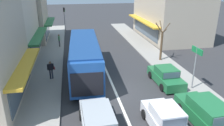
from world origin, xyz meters
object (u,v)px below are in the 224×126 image
(city_bus, at_px, (85,55))
(pedestrian_browsing_midblock, at_px, (59,40))
(parked_sedan_kerb_second, at_px, (166,76))
(wagon_queue_gap_filler, at_px, (98,122))
(street_tree_right, at_px, (161,43))
(pedestrian_with_handbag_near, at_px, (51,69))
(directional_road_sign, at_px, (196,58))
(traffic_light_downstreet, at_px, (64,16))
(hatchback_queue_far_back, at_px, (165,118))
(parked_wagon_kerb_front, at_px, (206,113))

(city_bus, relative_size, pedestrian_browsing_midblock, 6.72)
(city_bus, xyz_separation_m, parked_sedan_kerb_second, (6.56, -3.26, -1.22))
(wagon_queue_gap_filler, bearing_deg, street_tree_right, 52.42)
(city_bus, height_order, pedestrian_with_handbag_near, city_bus)
(wagon_queue_gap_filler, relative_size, directional_road_sign, 1.26)
(pedestrian_browsing_midblock, bearing_deg, street_tree_right, -33.27)
(parked_sedan_kerb_second, xyz_separation_m, directional_road_sign, (1.64, -1.47, 2.01))
(wagon_queue_gap_filler, relative_size, traffic_light_downstreet, 1.08)
(pedestrian_with_handbag_near, bearing_deg, traffic_light_downstreet, 86.74)
(parked_sedan_kerb_second, relative_size, directional_road_sign, 1.17)
(wagon_queue_gap_filler, xyz_separation_m, traffic_light_downstreet, (-2.04, 26.35, 2.11))
(hatchback_queue_far_back, distance_m, pedestrian_browsing_midblock, 19.49)
(traffic_light_downstreet, height_order, street_tree_right, street_tree_right)
(directional_road_sign, distance_m, pedestrian_with_handbag_near, 12.01)
(hatchback_queue_far_back, bearing_deg, pedestrian_browsing_midblock, 109.89)
(wagon_queue_gap_filler, relative_size, pedestrian_browsing_midblock, 2.78)
(parked_sedan_kerb_second, bearing_deg, parked_wagon_kerb_front, -89.17)
(pedestrian_browsing_midblock, bearing_deg, parked_wagon_kerb_front, -63.08)
(traffic_light_downstreet, height_order, pedestrian_browsing_midblock, traffic_light_downstreet)
(directional_road_sign, bearing_deg, parked_wagon_kerb_front, -110.16)
(parked_wagon_kerb_front, bearing_deg, city_bus, 126.54)
(hatchback_queue_far_back, xyz_separation_m, pedestrian_browsing_midblock, (-6.63, 18.32, 0.36))
(traffic_light_downstreet, bearing_deg, parked_sedan_kerb_second, -67.91)
(parked_sedan_kerb_second, height_order, traffic_light_downstreet, traffic_light_downstreet)
(traffic_light_downstreet, distance_m, pedestrian_with_handbag_near, 18.61)
(city_bus, bearing_deg, parked_wagon_kerb_front, -53.46)
(hatchback_queue_far_back, xyz_separation_m, pedestrian_with_handbag_near, (-6.98, 8.22, 0.36))
(wagon_queue_gap_filler, relative_size, pedestrian_with_handbag_near, 2.78)
(parked_wagon_kerb_front, bearing_deg, parked_sedan_kerb_second, 90.83)
(wagon_queue_gap_filler, bearing_deg, directional_road_sign, 25.47)
(hatchback_queue_far_back, xyz_separation_m, parked_sedan_kerb_second, (2.59, 5.70, -0.05))
(parked_wagon_kerb_front, relative_size, pedestrian_with_handbag_near, 2.79)
(pedestrian_with_handbag_near, height_order, pedestrian_browsing_midblock, same)
(wagon_queue_gap_filler, height_order, pedestrian_with_handbag_near, pedestrian_with_handbag_near)
(street_tree_right, bearing_deg, traffic_light_downstreet, 123.44)
(parked_wagon_kerb_front, xyz_separation_m, traffic_light_downstreet, (-8.61, 26.71, 2.11))
(hatchback_queue_far_back, height_order, wagon_queue_gap_filler, wagon_queue_gap_filler)
(hatchback_queue_far_back, relative_size, street_tree_right, 0.87)
(pedestrian_browsing_midblock, bearing_deg, hatchback_queue_far_back, -70.11)
(parked_sedan_kerb_second, bearing_deg, pedestrian_browsing_midblock, 126.16)
(parked_sedan_kerb_second, bearing_deg, pedestrian_with_handbag_near, 165.27)
(street_tree_right, xyz_separation_m, pedestrian_browsing_midblock, (-11.00, 7.22, -0.94))
(parked_wagon_kerb_front, bearing_deg, pedestrian_browsing_midblock, 116.92)
(directional_road_sign, bearing_deg, street_tree_right, 88.83)
(parked_wagon_kerb_front, bearing_deg, street_tree_right, 81.32)
(wagon_queue_gap_filler, bearing_deg, city_bus, 90.49)
(hatchback_queue_far_back, bearing_deg, parked_wagon_kerb_front, -0.06)
(city_bus, bearing_deg, traffic_light_downstreet, 96.32)
(city_bus, relative_size, parked_sedan_kerb_second, 2.59)
(city_bus, height_order, pedestrian_browsing_midblock, city_bus)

